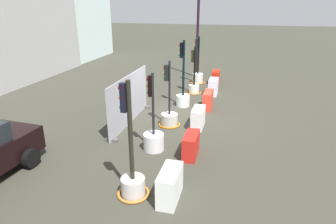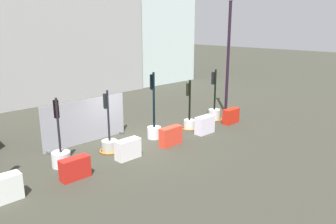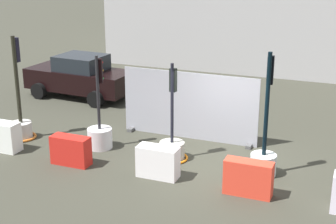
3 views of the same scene
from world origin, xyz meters
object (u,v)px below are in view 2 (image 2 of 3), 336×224
(traffic_light_1, at_px, (61,155))
(construction_barrier_0, at_px, (3,189))
(construction_barrier_3, at_px, (171,136))
(construction_barrier_1, at_px, (75,168))
(traffic_light_3, at_px, (154,126))
(traffic_light_2, at_px, (109,143))
(construction_barrier_2, at_px, (128,149))
(construction_barrier_4, at_px, (205,125))
(construction_barrier_5, at_px, (231,116))
(traffic_light_4, at_px, (189,120))
(traffic_light_5, at_px, (214,111))
(street_lamp_post, at_px, (228,48))

(traffic_light_1, xyz_separation_m, construction_barrier_0, (-2.55, -1.22, -0.04))
(traffic_light_1, height_order, construction_barrier_0, traffic_light_1)
(traffic_light_1, height_order, construction_barrier_3, traffic_light_1)
(construction_barrier_0, height_order, construction_barrier_3, construction_barrier_3)
(traffic_light_1, xyz_separation_m, construction_barrier_1, (-0.14, -1.34, -0.07))
(traffic_light_3, xyz_separation_m, construction_barrier_3, (-0.10, -1.25, -0.16))
(traffic_light_2, height_order, construction_barrier_0, traffic_light_2)
(traffic_light_3, bearing_deg, construction_barrier_3, -94.64)
(construction_barrier_2, bearing_deg, construction_barrier_1, -176.63)
(construction_barrier_4, height_order, construction_barrier_5, construction_barrier_4)
(construction_barrier_2, bearing_deg, traffic_light_4, 11.63)
(traffic_light_3, xyz_separation_m, construction_barrier_0, (-7.36, -1.17, -0.17))
(traffic_light_1, relative_size, traffic_light_2, 1.01)
(traffic_light_5, relative_size, construction_barrier_3, 2.55)
(construction_barrier_0, xyz_separation_m, construction_barrier_5, (12.09, 0.02, -0.01))
(construction_barrier_1, height_order, street_lamp_post, street_lamp_post)
(traffic_light_2, distance_m, traffic_light_4, 4.92)
(construction_barrier_5, bearing_deg, traffic_light_4, 156.97)
(traffic_light_4, distance_m, construction_barrier_5, 2.56)
(traffic_light_4, height_order, construction_barrier_1, traffic_light_4)
(traffic_light_3, height_order, construction_barrier_5, traffic_light_3)
(construction_barrier_4, distance_m, construction_barrier_5, 2.41)
(traffic_light_2, relative_size, traffic_light_3, 0.84)
(traffic_light_4, bearing_deg, traffic_light_5, 3.54)
(traffic_light_4, height_order, street_lamp_post, street_lamp_post)
(traffic_light_4, distance_m, construction_barrier_1, 7.41)
(construction_barrier_4, bearing_deg, traffic_light_3, 151.58)
(traffic_light_4, relative_size, construction_barrier_1, 2.43)
(traffic_light_4, bearing_deg, traffic_light_3, 176.35)
(construction_barrier_2, distance_m, construction_barrier_5, 7.19)
(traffic_light_3, xyz_separation_m, construction_barrier_1, (-4.95, -1.29, -0.20))
(traffic_light_3, xyz_separation_m, construction_barrier_5, (4.72, -1.15, -0.18))
(traffic_light_5, relative_size, construction_barrier_4, 2.77)
(traffic_light_4, bearing_deg, construction_barrier_1, -171.14)
(traffic_light_5, xyz_separation_m, construction_barrier_0, (-12.03, -1.16, -0.09))
(construction_barrier_5, bearing_deg, traffic_light_5, 92.79)
(construction_barrier_0, distance_m, construction_barrier_5, 12.09)
(traffic_light_3, height_order, construction_barrier_1, traffic_light_3)
(traffic_light_3, relative_size, traffic_light_4, 1.24)
(traffic_light_2, bearing_deg, construction_barrier_1, -150.72)
(traffic_light_2, bearing_deg, construction_barrier_4, -15.05)
(traffic_light_4, bearing_deg, construction_barrier_0, -174.02)
(traffic_light_4, relative_size, construction_barrier_2, 2.44)
(traffic_light_3, height_order, traffic_light_4, traffic_light_3)
(traffic_light_5, xyz_separation_m, construction_barrier_5, (0.06, -1.14, -0.10))
(traffic_light_5, bearing_deg, construction_barrier_2, -170.94)
(construction_barrier_0, distance_m, construction_barrier_4, 9.68)
(traffic_light_3, bearing_deg, construction_barrier_1, -165.37)
(traffic_light_3, height_order, street_lamp_post, street_lamp_post)
(traffic_light_4, xyz_separation_m, street_lamp_post, (3.90, 0.48, 3.51))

